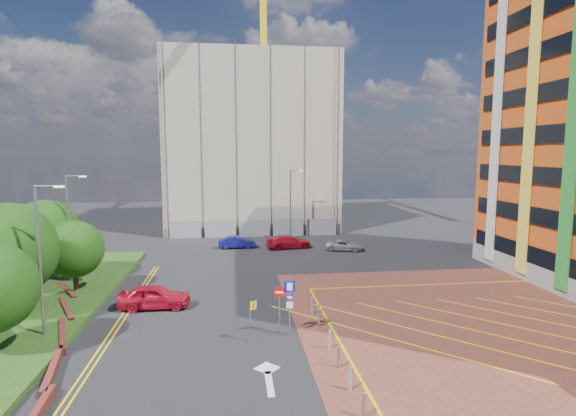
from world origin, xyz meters
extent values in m
plane|color=black|center=(0.00, 0.00, 0.00)|extent=(140.00, 140.00, 0.00)
cube|color=brown|center=(14.00, 0.00, 0.01)|extent=(26.00, 26.00, 0.02)
cube|color=maroon|center=(-10.60, -2.00, 0.20)|extent=(1.25, 4.56, 0.40)
cube|color=maroon|center=(-11.60, 2.00, 0.20)|extent=(1.86, 4.43, 0.40)
cube|color=maroon|center=(-12.80, 6.00, 0.20)|extent=(2.29, 4.27, 0.40)
cube|color=maroon|center=(-14.20, 10.00, 0.20)|extent=(2.69, 4.06, 0.40)
cylinder|color=#3D2B1C|center=(-15.50, 5.00, 1.50)|extent=(0.36, 0.36, 2.40)
sphere|color=#16380C|center=(-15.50, 5.00, 4.24)|extent=(5.60, 5.60, 5.60)
cylinder|color=#3D2B1C|center=(-13.50, 10.00, 1.20)|extent=(0.36, 0.36, 1.80)
sphere|color=#16380C|center=(-13.50, 10.00, 3.20)|extent=(4.00, 4.00, 4.00)
cylinder|color=#3D2B1C|center=(-16.50, 13.00, 1.40)|extent=(0.36, 0.36, 2.20)
sphere|color=#16380C|center=(-16.50, 13.00, 3.88)|extent=(5.00, 5.00, 5.00)
cylinder|color=#9EA0A8|center=(-12.50, 2.00, 4.30)|extent=(0.16, 0.16, 8.00)
cylinder|color=#9EA0A8|center=(-11.90, 2.00, 8.18)|extent=(1.20, 0.10, 0.10)
cube|color=silver|center=(-11.30, 2.00, 8.15)|extent=(0.50, 0.15, 0.12)
cylinder|color=#9EA0A8|center=(-14.50, 12.00, 4.30)|extent=(0.16, 0.16, 8.00)
cylinder|color=#9EA0A8|center=(-13.90, 12.00, 8.18)|extent=(1.20, 0.10, 0.10)
cube|color=silver|center=(-13.30, 12.00, 8.15)|extent=(0.50, 0.15, 0.12)
cylinder|color=#9EA0A8|center=(4.00, 28.00, 4.00)|extent=(0.16, 0.16, 8.00)
cylinder|color=#9EA0A8|center=(4.60, 28.00, 7.88)|extent=(1.20, 0.10, 0.10)
cube|color=silver|center=(5.20, 28.00, 7.85)|extent=(0.50, 0.15, 0.12)
cylinder|color=#9EA0A8|center=(0.50, 1.00, 1.60)|extent=(0.10, 0.10, 3.20)
cube|color=#0910AE|center=(0.50, 0.97, 2.75)|extent=(0.60, 0.04, 0.60)
cube|color=white|center=(0.50, 0.94, 2.75)|extent=(0.30, 0.02, 0.42)
cube|color=#0910AE|center=(0.50, 0.97, 2.15)|extent=(0.40, 0.04, 0.25)
cube|color=white|center=(0.50, 0.94, 2.15)|extent=(0.28, 0.02, 0.14)
cube|color=white|center=(0.50, 0.97, 1.70)|extent=(0.35, 0.04, 0.35)
cylinder|color=#9EA0A8|center=(-0.05, 1.00, 1.35)|extent=(0.08, 0.08, 2.70)
cylinder|color=red|center=(-0.05, 0.97, 2.45)|extent=(0.64, 0.04, 0.64)
cube|color=white|center=(-0.05, 0.94, 2.45)|extent=(0.44, 0.02, 0.10)
cylinder|color=#9EA0A8|center=(-1.71, 0.35, 1.10)|extent=(0.37, 0.08, 2.19)
cube|color=yellow|center=(-1.49, 0.32, 2.00)|extent=(0.39, 0.39, 0.51)
cylinder|color=#9EA0A8|center=(2.30, -7.00, 0.47)|extent=(0.14, 0.14, 0.90)
cylinder|color=black|center=(2.30, -5.00, 0.47)|extent=(0.14, 0.14, 0.90)
cylinder|color=#9EA0A8|center=(2.30, -3.00, 0.47)|extent=(0.14, 0.14, 0.90)
cylinder|color=black|center=(2.30, -1.00, 0.47)|extent=(0.14, 0.14, 0.90)
cylinder|color=#9EA0A8|center=(2.30, 2.00, 0.47)|extent=(0.14, 0.14, 0.90)
cylinder|color=black|center=(2.30, 4.00, 0.47)|extent=(0.14, 0.14, 0.90)
cube|color=#A89F89|center=(0.00, 40.00, 11.00)|extent=(21.20, 19.20, 22.00)
cube|color=yellow|center=(2.00, 42.00, 17.00)|extent=(0.90, 0.90, 34.00)
cube|color=gray|center=(1.00, 30.00, 1.00)|extent=(21.60, 0.06, 2.00)
imported|color=red|center=(-7.51, 6.30, 0.76)|extent=(4.50, 1.87, 1.52)
imported|color=navy|center=(-2.12, 23.88, 0.63)|extent=(3.84, 1.41, 1.26)
imported|color=#B00F1E|center=(3.18, 23.14, 0.68)|extent=(4.95, 2.69, 1.36)
imported|color=#B1B0B8|center=(8.67, 21.42, 0.53)|extent=(4.14, 2.69, 1.06)
camera|label=1|loc=(-2.42, -22.21, 9.90)|focal=28.00mm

